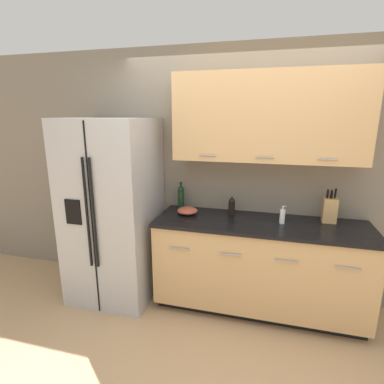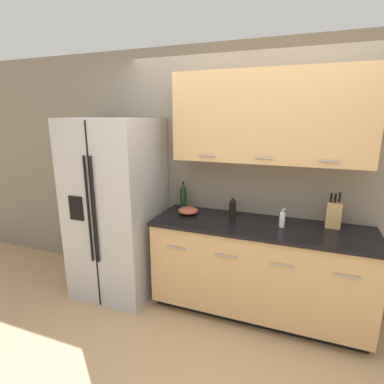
# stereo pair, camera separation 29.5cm
# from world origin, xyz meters

# --- Properties ---
(ground_plane) EXTENTS (14.00, 14.00, 0.00)m
(ground_plane) POSITION_xyz_m (0.00, 0.00, 0.00)
(ground_plane) COLOR tan
(wall_back) EXTENTS (10.00, 0.39, 2.60)m
(wall_back) POSITION_xyz_m (0.06, 1.16, 1.46)
(wall_back) COLOR gray
(wall_back) RESTS_ON ground_plane
(counter_unit) EXTENTS (2.02, 0.64, 0.93)m
(counter_unit) POSITION_xyz_m (0.22, 0.87, 0.47)
(counter_unit) COLOR black
(counter_unit) RESTS_ON ground_plane
(refrigerator) EXTENTS (0.85, 0.82, 1.89)m
(refrigerator) POSITION_xyz_m (-1.29, 0.78, 0.95)
(refrigerator) COLOR #B2B2B5
(refrigerator) RESTS_ON ground_plane
(knife_block) EXTENTS (0.12, 0.09, 0.33)m
(knife_block) POSITION_xyz_m (0.84, 1.02, 1.06)
(knife_block) COLOR tan
(knife_block) RESTS_ON counter_unit
(wine_bottle) EXTENTS (0.07, 0.07, 0.30)m
(wine_bottle) POSITION_xyz_m (-0.63, 1.05, 1.07)
(wine_bottle) COLOR black
(wine_bottle) RESTS_ON counter_unit
(soap_dispenser) EXTENTS (0.05, 0.05, 0.17)m
(soap_dispenser) POSITION_xyz_m (0.41, 0.88, 1.00)
(soap_dispenser) COLOR white
(soap_dispenser) RESTS_ON counter_unit
(oil_bottle) EXTENTS (0.07, 0.07, 0.18)m
(oil_bottle) POSITION_xyz_m (-0.09, 1.03, 1.02)
(oil_bottle) COLOR black
(oil_bottle) RESTS_ON counter_unit
(mixing_bowl) EXTENTS (0.21, 0.21, 0.07)m
(mixing_bowl) POSITION_xyz_m (-0.52, 0.91, 0.97)
(mixing_bowl) COLOR #B24C38
(mixing_bowl) RESTS_ON counter_unit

